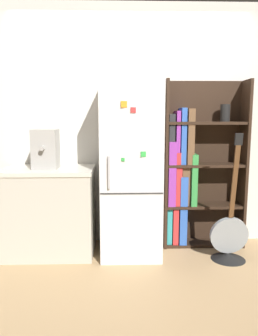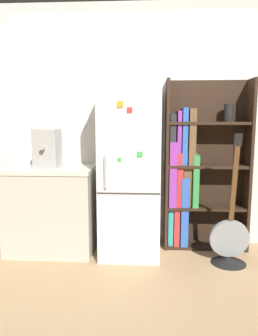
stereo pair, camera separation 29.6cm
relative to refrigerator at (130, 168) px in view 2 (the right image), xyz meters
name	(u,v)px [view 2 (the right image)]	position (x,y,z in m)	size (l,w,h in m)	color
ground_plane	(130,256)	(0.00, -0.12, -0.89)	(16.00, 16.00, 0.00)	tan
wall_back	(132,127)	(0.00, 0.35, 0.41)	(8.00, 0.05, 2.60)	silver
refrigerator	(130,168)	(0.00, 0.00, 0.00)	(0.60, 0.68, 1.78)	silver
bookshelf	(194,172)	(0.67, 0.21, -0.07)	(0.88, 0.29, 1.79)	black
kitchen_counter	(52,209)	(-0.83, 0.02, -0.44)	(0.90, 0.64, 0.89)	#BCB7A8
espresso_machine	(47,148)	(-0.85, 0.00, 0.20)	(0.24, 0.31, 0.39)	#A5A39E
guitar	(229,246)	(0.97, -0.23, -0.71)	(0.38, 0.34, 1.26)	black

